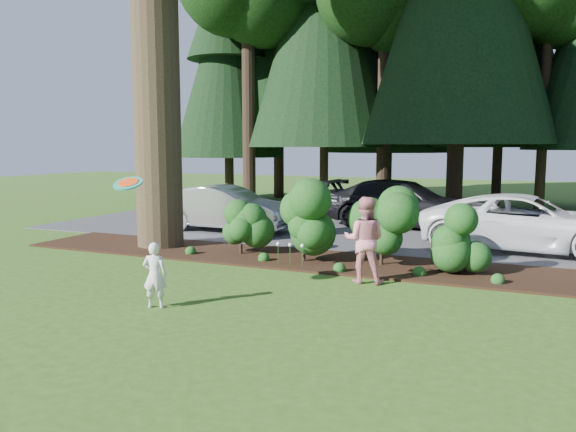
% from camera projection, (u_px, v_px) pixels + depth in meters
% --- Properties ---
extents(ground, '(80.00, 80.00, 0.00)m').
position_uv_depth(ground, '(255.00, 294.00, 10.54)').
color(ground, '#2C4E16').
rests_on(ground, ground).
extents(mulch_bed, '(16.00, 2.50, 0.05)m').
position_uv_depth(mulch_bed, '(315.00, 260.00, 13.50)').
color(mulch_bed, black).
rests_on(mulch_bed, ground).
extents(driveway, '(22.00, 6.00, 0.03)m').
position_uv_depth(driveway, '(364.00, 235.00, 17.37)').
color(driveway, '#38383A').
rests_on(driveway, ground).
extents(shrub_row, '(6.53, 1.60, 1.61)m').
position_uv_depth(shrub_row, '(345.00, 231.00, 13.00)').
color(shrub_row, '#144315').
rests_on(shrub_row, ground).
extents(lily_cluster, '(0.69, 0.09, 0.57)m').
position_uv_depth(lily_cluster, '(290.00, 246.00, 12.79)').
color(lily_cluster, '#144315').
rests_on(lily_cluster, ground).
extents(car_silver_wagon, '(4.45, 1.59, 1.46)m').
position_uv_depth(car_silver_wagon, '(226.00, 208.00, 18.12)').
color(car_silver_wagon, '#B5B5BA').
rests_on(car_silver_wagon, driveway).
extents(car_white_suv, '(5.51, 2.91, 1.48)m').
position_uv_depth(car_white_suv, '(527.00, 223.00, 14.63)').
color(car_white_suv, white).
rests_on(car_white_suv, driveway).
extents(car_dark_suv, '(5.57, 2.56, 1.58)m').
position_uv_depth(car_dark_suv, '(404.00, 204.00, 19.07)').
color(car_dark_suv, black).
rests_on(car_dark_suv, driveway).
extents(child, '(0.48, 0.38, 1.14)m').
position_uv_depth(child, '(155.00, 275.00, 9.56)').
color(child, white).
rests_on(child, ground).
extents(adult, '(0.93, 0.77, 1.75)m').
position_uv_depth(adult, '(365.00, 240.00, 11.31)').
color(adult, red).
rests_on(adult, ground).
extents(frisbee, '(0.53, 0.48, 0.26)m').
position_uv_depth(frisbee, '(128.00, 183.00, 9.81)').
color(frisbee, teal).
rests_on(frisbee, ground).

